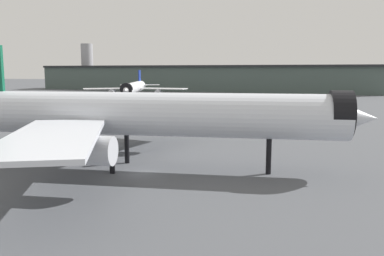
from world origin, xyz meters
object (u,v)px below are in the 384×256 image
at_px(airliner_far_taxiway, 134,88).
at_px(baggage_tug_wing, 70,128).
at_px(traffic_cone_near_nose, 245,131).
at_px(baggage_cart_trailing, 185,126).
at_px(airliner_near_gate, 135,115).

height_order(airliner_far_taxiway, baggage_tug_wing, airliner_far_taxiway).
distance_m(baggage_tug_wing, traffic_cone_near_nose, 35.71).
xyz_separation_m(baggage_cart_trailing, traffic_cone_near_nose, (12.51, 0.48, -0.61)).
distance_m(airliner_near_gate, traffic_cone_near_nose, 36.42).
bearing_deg(airliner_near_gate, baggage_cart_trailing, 89.52).
relative_size(baggage_tug_wing, baggage_cart_trailing, 1.24).
relative_size(airliner_near_gate, baggage_cart_trailing, 21.29).
height_order(baggage_cart_trailing, traffic_cone_near_nose, baggage_cart_trailing).
height_order(airliner_near_gate, baggage_cart_trailing, airliner_near_gate).
xyz_separation_m(airliner_near_gate, airliner_far_taxiway, (-43.25, 104.54, -1.47)).
bearing_deg(airliner_near_gate, airliner_far_taxiway, 107.45).
relative_size(airliner_far_taxiway, baggage_tug_wing, 13.65).
distance_m(airliner_far_taxiway, baggage_tug_wing, 81.41).
bearing_deg(baggage_tug_wing, airliner_far_taxiway, -175.40).
relative_size(baggage_tug_wing, traffic_cone_near_nose, 4.72).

